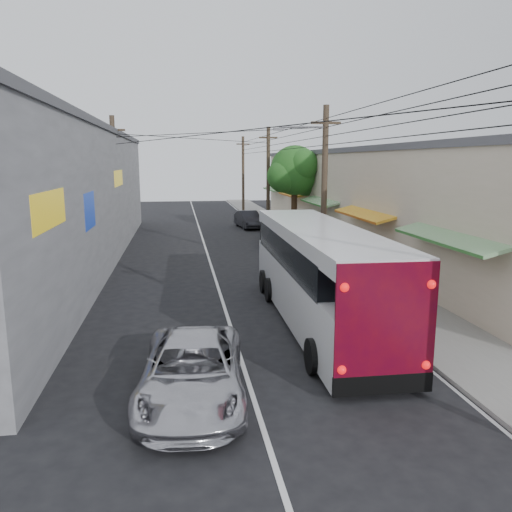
{
  "coord_description": "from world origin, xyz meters",
  "views": [
    {
      "loc": [
        -1.6,
        -9.91,
        5.48
      ],
      "look_at": [
        1.23,
        8.37,
        1.94
      ],
      "focal_mm": 35.0,
      "sensor_mm": 36.0,
      "label": 1
    }
  ],
  "objects_px": {
    "parked_car_mid": "(276,233)",
    "parked_suv": "(310,258)",
    "pedestrian_far": "(346,268)",
    "pedestrian_near": "(369,261)",
    "jeepney": "(192,371)",
    "coach_bus": "(318,273)",
    "parked_car_far": "(248,219)"
  },
  "relations": [
    {
      "from": "parked_car_far",
      "to": "parked_suv",
      "type": "bearing_deg",
      "value": -95.53
    },
    {
      "from": "parked_car_mid",
      "to": "pedestrian_near",
      "type": "distance_m",
      "value": 10.32
    },
    {
      "from": "parked_car_mid",
      "to": "pedestrian_far",
      "type": "bearing_deg",
      "value": -79.38
    },
    {
      "from": "parked_car_far",
      "to": "jeepney",
      "type": "bearing_deg",
      "value": -107.62
    },
    {
      "from": "coach_bus",
      "to": "pedestrian_far",
      "type": "relative_size",
      "value": 7.59
    },
    {
      "from": "coach_bus",
      "to": "pedestrian_near",
      "type": "relative_size",
      "value": 7.33
    },
    {
      "from": "coach_bus",
      "to": "pedestrian_far",
      "type": "distance_m",
      "value": 5.12
    },
    {
      "from": "parked_suv",
      "to": "parked_car_far",
      "type": "bearing_deg",
      "value": 84.95
    },
    {
      "from": "pedestrian_near",
      "to": "pedestrian_far",
      "type": "height_order",
      "value": "pedestrian_near"
    },
    {
      "from": "parked_car_far",
      "to": "pedestrian_near",
      "type": "xyz_separation_m",
      "value": [
        2.98,
        -19.18,
        0.2
      ]
    },
    {
      "from": "jeepney",
      "to": "pedestrian_near",
      "type": "xyz_separation_m",
      "value": [
        8.44,
        10.67,
        0.21
      ]
    },
    {
      "from": "parked_car_far",
      "to": "pedestrian_near",
      "type": "relative_size",
      "value": 2.71
    },
    {
      "from": "parked_suv",
      "to": "parked_car_mid",
      "type": "bearing_deg",
      "value": 83.32
    },
    {
      "from": "pedestrian_far",
      "to": "parked_suv",
      "type": "bearing_deg",
      "value": -52.43
    },
    {
      "from": "jeepney",
      "to": "pedestrian_near",
      "type": "relative_size",
      "value": 3.21
    },
    {
      "from": "jeepney",
      "to": "parked_car_mid",
      "type": "xyz_separation_m",
      "value": [
        5.99,
        20.69,
        0.12
      ]
    },
    {
      "from": "parked_suv",
      "to": "pedestrian_far",
      "type": "xyz_separation_m",
      "value": [
        0.9,
        -2.55,
        0.03
      ]
    },
    {
      "from": "pedestrian_far",
      "to": "coach_bus",
      "type": "bearing_deg",
      "value": 78.63
    },
    {
      "from": "jeepney",
      "to": "parked_car_mid",
      "type": "relative_size",
      "value": 1.05
    },
    {
      "from": "jeepney",
      "to": "parked_suv",
      "type": "relative_size",
      "value": 0.87
    },
    {
      "from": "parked_car_mid",
      "to": "parked_suv",
      "type": "bearing_deg",
      "value": -83.91
    },
    {
      "from": "coach_bus",
      "to": "parked_car_mid",
      "type": "distance_m",
      "value": 15.74
    },
    {
      "from": "jeepney",
      "to": "parked_car_mid",
      "type": "distance_m",
      "value": 21.54
    },
    {
      "from": "coach_bus",
      "to": "jeepney",
      "type": "relative_size",
      "value": 2.29
    },
    {
      "from": "coach_bus",
      "to": "parked_suv",
      "type": "bearing_deg",
      "value": 77.87
    },
    {
      "from": "parked_car_far",
      "to": "pedestrian_far",
      "type": "bearing_deg",
      "value": -93.23
    },
    {
      "from": "jeepney",
      "to": "parked_suv",
      "type": "bearing_deg",
      "value": 67.88
    },
    {
      "from": "parked_car_mid",
      "to": "parked_car_far",
      "type": "xyz_separation_m",
      "value": [
        -0.52,
        9.16,
        -0.11
      ]
    },
    {
      "from": "coach_bus",
      "to": "jeepney",
      "type": "bearing_deg",
      "value": -130.2
    },
    {
      "from": "jeepney",
      "to": "pedestrian_near",
      "type": "height_order",
      "value": "pedestrian_near"
    },
    {
      "from": "pedestrian_near",
      "to": "pedestrian_far",
      "type": "xyz_separation_m",
      "value": [
        -1.54,
        -1.22,
        -0.03
      ]
    },
    {
      "from": "parked_suv",
      "to": "pedestrian_near",
      "type": "height_order",
      "value": "same"
    }
  ]
}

